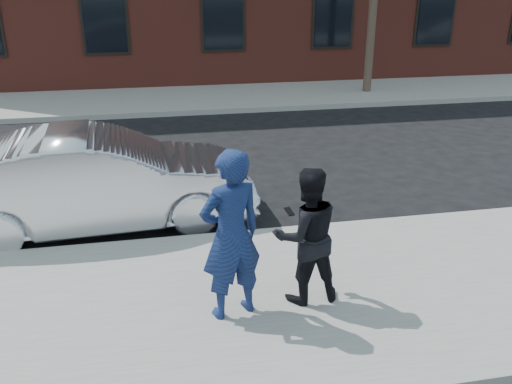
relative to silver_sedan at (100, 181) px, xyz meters
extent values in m
plane|color=black|center=(3.29, -2.48, -0.77)|extent=(100.00, 100.00, 0.00)
cube|color=gray|center=(3.29, -2.73, -0.69)|extent=(50.00, 3.50, 0.15)
cube|color=#999691|center=(3.29, -0.93, -0.69)|extent=(50.00, 0.10, 0.15)
cube|color=gray|center=(3.29, 8.77, -0.69)|extent=(50.00, 3.50, 0.15)
cube|color=#999691|center=(3.29, 6.97, -0.69)|extent=(50.00, 0.10, 0.15)
cube|color=black|center=(7.19, 10.46, 1.43)|extent=(1.30, 0.06, 1.70)
cylinder|color=#3D2F24|center=(7.79, 8.52, 1.48)|extent=(0.26, 0.26, 4.20)
imported|color=silver|center=(0.00, 0.00, 0.00)|extent=(4.77, 1.93, 1.54)
imported|color=navy|center=(1.59, -2.93, 0.35)|extent=(0.82, 0.66, 1.94)
cube|color=black|center=(1.47, -2.74, 0.63)|extent=(0.11, 0.14, 0.08)
imported|color=black|center=(2.47, -2.80, 0.20)|extent=(0.83, 0.67, 1.63)
cube|color=black|center=(2.31, -2.63, 0.44)|extent=(0.10, 0.15, 0.06)
camera|label=1|loc=(0.86, -8.06, 2.95)|focal=38.00mm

